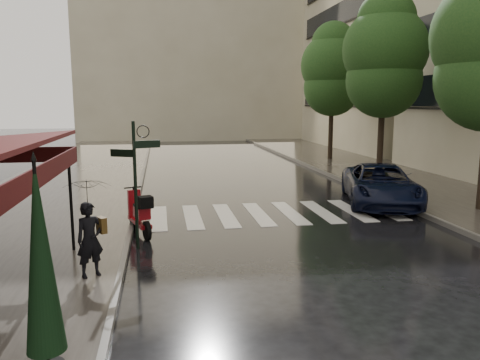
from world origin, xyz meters
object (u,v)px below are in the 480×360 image
object	(u,v)px
parked_car	(381,184)
parasol_front	(41,257)
pedestrian_with_umbrella	(88,198)
scooter	(140,214)

from	to	relation	value
parked_car	parasol_front	size ratio (longest dim) A/B	1.78
pedestrian_with_umbrella	parasol_front	bearing A→B (deg)	-122.22
scooter	parked_car	bearing A→B (deg)	-0.31
pedestrian_with_umbrella	parked_car	xyz separation A→B (m)	(9.00, 5.85, -1.00)
scooter	parasol_front	bearing A→B (deg)	-115.92
parasol_front	pedestrian_with_umbrella	bearing A→B (deg)	88.27
pedestrian_with_umbrella	scooter	world-z (taller)	pedestrian_with_umbrella
parasol_front	scooter	bearing A→B (deg)	81.97
scooter	parasol_front	world-z (taller)	parasol_front
scooter	parasol_front	size ratio (longest dim) A/B	0.64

